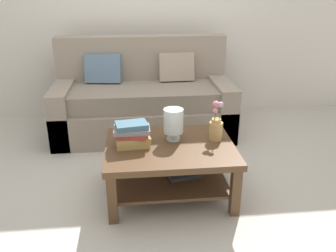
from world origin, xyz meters
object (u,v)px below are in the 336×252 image
(coffee_table, at_px, (170,158))
(flower_pitcher, at_px, (216,126))
(book_stack_main, at_px, (132,134))
(glass_hurricane_vase, at_px, (173,122))
(couch, at_px, (144,101))

(coffee_table, relative_size, flower_pitcher, 3.13)
(book_stack_main, xyz_separation_m, flower_pitcher, (0.67, 0.05, 0.02))
(flower_pitcher, bearing_deg, book_stack_main, -176.08)
(flower_pitcher, bearing_deg, glass_hurricane_vase, 174.97)
(glass_hurricane_vase, bearing_deg, book_stack_main, -167.02)
(couch, distance_m, glass_hurricane_vase, 1.28)
(book_stack_main, xyz_separation_m, glass_hurricane_vase, (0.33, 0.08, 0.06))
(book_stack_main, height_order, flower_pitcher, flower_pitcher)
(glass_hurricane_vase, bearing_deg, flower_pitcher, -5.03)
(coffee_table, bearing_deg, flower_pitcher, 10.45)
(couch, xyz_separation_m, glass_hurricane_vase, (0.20, -1.24, 0.23))
(book_stack_main, relative_size, glass_hurricane_vase, 1.09)
(book_stack_main, distance_m, flower_pitcher, 0.67)
(couch, height_order, flower_pitcher, couch)
(coffee_table, bearing_deg, glass_hurricane_vase, 70.49)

